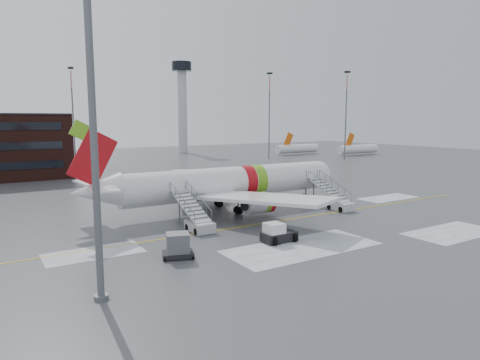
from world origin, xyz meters
TOP-DOWN VIEW (x-y plane):
  - ground at (0.00, 0.00)m, footprint 260.00×260.00m
  - airliner at (-4.17, 6.89)m, footprint 35.03×32.97m
  - airstair_fwd at (8.17, 0.35)m, footprint 2.05×7.70m
  - airstair_aft at (-11.25, 0.35)m, footprint 2.05×7.70m
  - pushback_tug at (-6.85, -7.46)m, footprint 3.20×2.41m
  - uld_container at (-16.41, -6.79)m, footprint 2.92×2.50m
  - light_mast_near at (-23.82, -11.84)m, footprint 1.20×1.20m
  - control_tower at (30.00, 95.00)m, footprint 6.40×6.40m
  - light_mast_far_ne at (42.00, 62.00)m, footprint 1.20×1.20m
  - light_mast_far_n at (-8.00, 78.00)m, footprint 1.20×1.20m
  - light_mast_far_e at (58.00, 48.00)m, footprint 1.20×1.20m
  - distant_aircraft at (62.50, 64.00)m, footprint 35.00×18.00m

SIDE VIEW (x-z plane):
  - ground at x=0.00m, z-range 0.00..0.00m
  - distant_aircraft at x=62.50m, z-range -4.00..4.00m
  - pushback_tug at x=-6.85m, z-range -0.11..1.71m
  - uld_container at x=-16.41m, z-range -0.07..1.96m
  - airstair_fwd at x=8.17m, z-range -0.68..2.81m
  - airstair_aft at x=-11.25m, z-range -0.68..2.81m
  - airliner at x=-4.17m, z-range -2.17..9.01m
  - light_mast_near at x=-23.82m, z-range 0.47..24.34m
  - light_mast_far_ne at x=42.00m, z-range 1.71..25.96m
  - light_mast_far_n at x=-8.00m, z-range 1.71..25.96m
  - light_mast_far_e at x=58.00m, z-range 1.71..25.96m
  - control_tower at x=30.00m, z-range 3.75..33.75m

